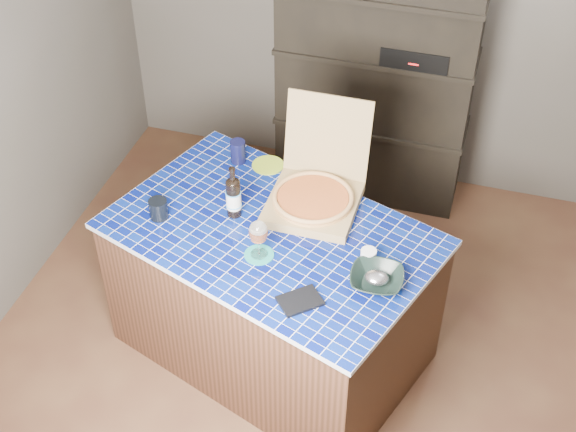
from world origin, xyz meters
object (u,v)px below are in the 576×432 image
(pizza_box, at_px, (315,194))
(wine_glass, at_px, (258,233))
(dvd_case, at_px, (300,301))
(mead_bottle, at_px, (233,197))
(kitchen_island, at_px, (273,293))
(bowl, at_px, (377,279))

(pizza_box, relative_size, wine_glass, 2.65)
(wine_glass, distance_m, dvd_case, 0.38)
(pizza_box, relative_size, mead_bottle, 1.85)
(kitchen_island, relative_size, bowl, 7.38)
(kitchen_island, distance_m, mead_bottle, 0.59)
(pizza_box, bearing_deg, mead_bottle, -152.76)
(wine_glass, bearing_deg, dvd_case, -41.09)
(mead_bottle, bearing_deg, wine_glass, -49.47)
(dvd_case, bearing_deg, wine_glass, -173.14)
(bowl, bearing_deg, pizza_box, 132.18)
(kitchen_island, relative_size, dvd_case, 9.68)
(dvd_case, height_order, bowl, bowl)
(kitchen_island, xyz_separation_m, mead_bottle, (-0.22, 0.07, 0.54))
(wine_glass, height_order, bowl, wine_glass)
(kitchen_island, relative_size, wine_glass, 8.89)
(kitchen_island, bearing_deg, dvd_case, -37.74)
(kitchen_island, height_order, mead_bottle, mead_bottle)
(kitchen_island, xyz_separation_m, bowl, (0.56, -0.20, 0.46))
(bowl, bearing_deg, kitchen_island, 160.43)
(pizza_box, bearing_deg, bowl, -47.81)
(dvd_case, xyz_separation_m, bowl, (0.30, 0.21, 0.02))
(pizza_box, xyz_separation_m, bowl, (0.42, -0.46, -0.04))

